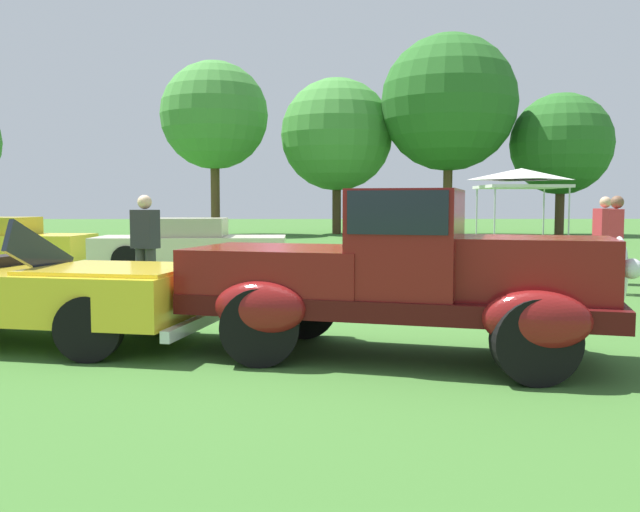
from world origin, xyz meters
The scene contains 12 objects.
ground_plane centered at (0.00, 0.00, 0.00)m, with size 120.00×120.00×0.00m, color #386628.
feature_pickup_truck centered at (0.27, -0.25, 0.86)m, with size 4.48×2.71×1.70m.
neighbor_convertible centered at (-3.79, 0.62, 0.58)m, with size 4.47×2.56×1.40m.
show_car_cream centered at (-3.41, 8.58, 0.60)m, with size 4.33×1.79×1.22m.
spectator_near_truck centered at (-3.21, 3.58, 0.91)m, with size 0.47×0.39×1.69m.
spectator_between_cars centered at (5.06, 6.07, 0.91)m, with size 0.46×0.38×1.69m.
spectator_by_row centered at (4.59, 4.53, 0.91)m, with size 0.38×0.46×1.69m.
canopy_tent_left_field centered at (6.33, 15.58, 2.42)m, with size 2.62×2.62×2.71m.
treeline_mid_left centered at (-5.34, 26.68, 5.80)m, with size 5.22×5.22×8.43m.
treeline_center centered at (0.66, 27.48, 4.97)m, with size 5.59×5.59×7.78m.
treeline_mid_right centered at (5.97, 26.00, 6.34)m, with size 6.50×6.50×9.60m.
treeline_far_right centered at (11.50, 26.19, 4.40)m, with size 4.89×4.89×6.87m.
Camera 1 is at (-0.62, -7.08, 1.57)m, focal length 38.40 mm.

